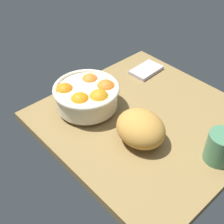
{
  "coord_description": "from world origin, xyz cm",
  "views": [
    {
      "loc": [
        -60.65,
        -48.44,
        69.26
      ],
      "look_at": [
        -10.72,
        6.31,
        5.0
      ],
      "focal_mm": 47.64,
      "sensor_mm": 36.0,
      "label": 1
    }
  ],
  "objects_px": {
    "napkin_folded": "(146,70)",
    "mug": "(222,148)",
    "bread_loaf": "(141,128)",
    "fruit_bowl": "(87,95)"
  },
  "relations": [
    {
      "from": "napkin_folded",
      "to": "mug",
      "type": "bearing_deg",
      "value": -112.37
    },
    {
      "from": "bread_loaf",
      "to": "napkin_folded",
      "type": "relative_size",
      "value": 1.23
    },
    {
      "from": "fruit_bowl",
      "to": "bread_loaf",
      "type": "relative_size",
      "value": 1.4
    },
    {
      "from": "fruit_bowl",
      "to": "bread_loaf",
      "type": "height_order",
      "value": "fruit_bowl"
    },
    {
      "from": "bread_loaf",
      "to": "napkin_folded",
      "type": "distance_m",
      "value": 0.4
    },
    {
      "from": "fruit_bowl",
      "to": "mug",
      "type": "relative_size",
      "value": 1.77
    },
    {
      "from": "fruit_bowl",
      "to": "mug",
      "type": "xyz_separation_m",
      "value": [
        0.14,
        -0.45,
        -0.01
      ]
    },
    {
      "from": "bread_loaf",
      "to": "napkin_folded",
      "type": "bearing_deg",
      "value": 39.7
    },
    {
      "from": "bread_loaf",
      "to": "mug",
      "type": "bearing_deg",
      "value": -61.53
    },
    {
      "from": "napkin_folded",
      "to": "mug",
      "type": "distance_m",
      "value": 0.51
    }
  ]
}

